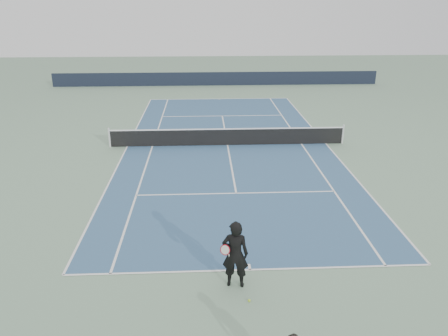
{
  "coord_description": "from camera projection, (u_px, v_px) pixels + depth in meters",
  "views": [
    {
      "loc": [
        -1.31,
        -22.82,
        7.54
      ],
      "look_at": [
        -0.5,
        -6.28,
        1.1
      ],
      "focal_mm": 35.0,
      "sensor_mm": 36.0,
      "label": 1
    }
  ],
  "objects": [
    {
      "name": "windscreen_far",
      "position": [
        217.0,
        79.0,
        40.47
      ],
      "size": [
        30.0,
        0.25,
        1.2
      ],
      "primitive_type": "cube",
      "color": "black",
      "rests_on": "ground"
    },
    {
      "name": "court_surface",
      "position": [
        228.0,
        145.0,
        24.03
      ],
      "size": [
        10.97,
        23.77,
        0.01
      ],
      "primitive_type": "cube",
      "color": "#33567A",
      "rests_on": "ground"
    },
    {
      "name": "tennis_ball",
      "position": [
        249.0,
        300.0,
        11.61
      ],
      "size": [
        0.07,
        0.07,
        0.07
      ],
      "primitive_type": "sphere",
      "color": "#B4D82C",
      "rests_on": "ground"
    },
    {
      "name": "tennis_player",
      "position": [
        235.0,
        254.0,
        11.95
      ],
      "size": [
        0.87,
        0.65,
        2.01
      ],
      "color": "black",
      "rests_on": "ground"
    },
    {
      "name": "ground",
      "position": [
        228.0,
        145.0,
        24.04
      ],
      "size": [
        80.0,
        80.0,
        0.0
      ],
      "primitive_type": "plane",
      "color": "gray"
    },
    {
      "name": "tennis_net",
      "position": [
        228.0,
        136.0,
        23.85
      ],
      "size": [
        12.9,
        0.1,
        1.07
      ],
      "color": "silver",
      "rests_on": "ground"
    }
  ]
}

